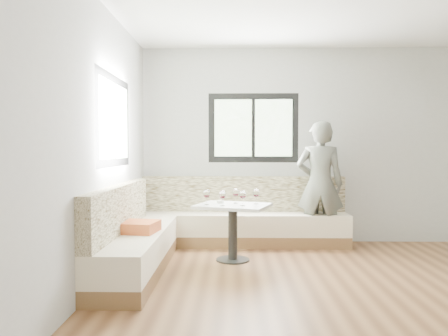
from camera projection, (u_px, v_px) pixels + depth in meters
The scene contains 10 objects.
room at pixel (358, 141), 3.89m from camera, with size 5.01×5.01×2.81m.
banquette at pixel (202, 229), 5.52m from camera, with size 2.90×2.80×0.95m.
table at pixel (233, 219), 5.24m from camera, with size 0.99×0.87×0.68m.
person at pixel (320, 184), 5.98m from camera, with size 0.63×0.41×1.73m, color #5D6057.
olive_ramekin at pixel (220, 202), 5.35m from camera, with size 0.09×0.09×0.04m.
wine_glass_a at pixel (206, 194), 5.20m from camera, with size 0.08×0.08×0.18m.
wine_glass_b at pixel (222, 195), 5.08m from camera, with size 0.08×0.08×0.18m.
wine_glass_c at pixel (243, 195), 5.08m from camera, with size 0.08×0.08×0.18m.
wine_glass_d at pixel (236, 193), 5.34m from camera, with size 0.08×0.08×0.18m.
wine_glass_e at pixel (256, 194), 5.25m from camera, with size 0.08×0.08×0.18m.
Camera 1 is at (-1.19, -3.84, 1.34)m, focal length 35.00 mm.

